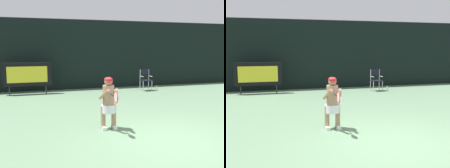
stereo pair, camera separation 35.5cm
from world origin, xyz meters
TOP-DOWN VIEW (x-y plane):
  - ground at (0.00, -0.19)m, footprint 18.00×22.00m
  - backdrop_screen at (0.00, 8.50)m, footprint 18.00×0.12m
  - scoreboard at (-3.34, 7.55)m, footprint 2.20×0.21m
  - umpire_chair at (2.43, 6.97)m, footprint 0.52×0.44m
  - water_bottle at (2.99, 6.80)m, footprint 0.07×0.07m
  - tennis_player at (-1.17, 1.39)m, footprint 0.53×0.61m
  - tennis_racket at (-1.16, 0.79)m, footprint 0.03×0.60m

SIDE VIEW (x-z plane):
  - ground at x=0.00m, z-range -0.02..0.00m
  - water_bottle at x=2.99m, z-range -0.01..0.26m
  - umpire_chair at x=2.43m, z-range 0.08..1.16m
  - tennis_player at x=-1.17m, z-range 0.05..1.47m
  - scoreboard at x=-3.34m, z-range 0.20..1.70m
  - tennis_racket at x=-1.16m, z-range 0.83..1.15m
  - backdrop_screen at x=0.00m, z-range -0.02..3.64m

